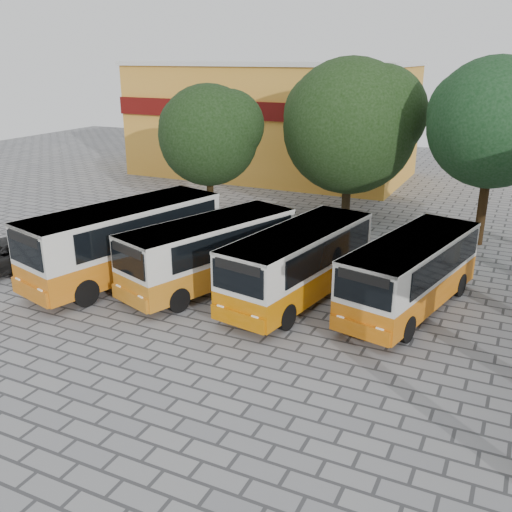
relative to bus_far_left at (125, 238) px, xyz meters
The scene contains 10 objects.
ground 8.26m from the bus_far_left, 24.77° to the right, with size 90.00×90.00×0.00m, color slate.
shophouse_block 23.03m from the bus_far_left, 99.22° to the left, with size 20.40×10.40×8.30m.
bus_far_left is the anchor object (origin of this frame).
bus_centre_left 3.62m from the bus_far_left, 11.62° to the left, with size 4.58×7.93×2.68m.
bus_centre_right 7.22m from the bus_far_left, ahead, with size 3.51×7.79×2.70m.
bus_far_right 11.24m from the bus_far_left, ahead, with size 3.75×7.68×2.63m.
tree_left 10.06m from the bus_far_left, 98.54° to the left, with size 5.69×5.42×7.34m.
tree_middle 14.19m from the bus_far_left, 66.40° to the left, with size 7.53×7.17×8.71m.
tree_right 17.34m from the bus_far_left, 41.24° to the left, with size 6.25×5.95×8.77m.
parked_car 5.68m from the bus_far_left, 162.75° to the right, with size 2.17×4.70×1.31m, color black.
Camera 1 is at (6.95, -14.05, 8.69)m, focal length 40.00 mm.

